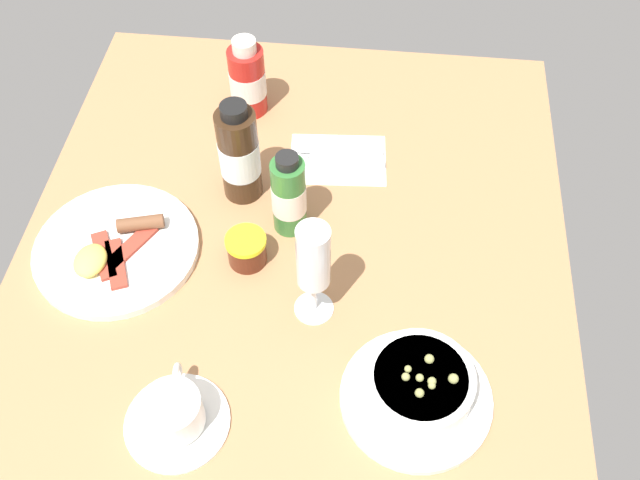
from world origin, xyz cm
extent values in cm
cube|color=#A8754C|center=(0.00, 0.00, -1.50)|extent=(110.00, 84.00, 3.00)
cylinder|color=white|center=(-17.53, -19.37, 0.60)|extent=(20.04, 20.04, 1.20)
cylinder|color=white|center=(-17.53, -19.37, 4.08)|extent=(13.81, 13.81, 5.76)
cylinder|color=beige|center=(-17.53, -19.37, 6.16)|extent=(11.88, 11.88, 1.60)
sphere|color=#929453|center=(-15.07, -20.33, 7.06)|extent=(1.26, 1.26, 1.26)
sphere|color=#929453|center=(-18.70, -20.69, 7.06)|extent=(0.96, 0.96, 0.96)
sphere|color=#929453|center=(-16.75, -17.70, 7.06)|extent=(0.94, 0.94, 0.94)
sphere|color=#929453|center=(-17.86, -17.45, 7.06)|extent=(1.08, 1.08, 1.08)
sphere|color=#929453|center=(-19.87, -19.20, 7.06)|extent=(1.18, 1.18, 1.18)
sphere|color=#929453|center=(-17.49, -23.33, 7.06)|extent=(1.33, 1.33, 1.33)
sphere|color=#929453|center=(-17.81, -19.18, 7.06)|extent=(1.04, 1.04, 1.04)
sphere|color=#929453|center=(-18.14, -20.69, 7.06)|extent=(1.14, 1.14, 1.14)
cube|color=white|center=(24.90, -5.21, 0.15)|extent=(12.78, 16.91, 0.30)
cube|color=silver|center=(23.70, -6.21, 0.55)|extent=(2.22, 14.05, 0.50)
cube|color=silver|center=(23.70, 1.59, 0.55)|extent=(2.46, 3.75, 0.40)
cube|color=silver|center=(26.50, -6.21, 0.55)|extent=(1.95, 13.04, 0.50)
ellipsoid|color=silver|center=(26.50, 0.79, 0.60)|extent=(2.40, 4.00, 0.60)
cylinder|color=white|center=(-23.98, 11.12, 0.45)|extent=(13.70, 13.70, 0.90)
cylinder|color=white|center=(-23.98, 11.12, 3.48)|extent=(7.56, 7.56, 5.17)
cylinder|color=#3B1F16|center=(-23.98, 11.12, 5.57)|extent=(6.42, 6.42, 1.00)
torus|color=white|center=(-19.23, 11.65, 3.74)|extent=(3.67, 1.19, 3.60)
cylinder|color=white|center=(-4.84, -4.47, 0.20)|extent=(5.69, 5.69, 0.40)
cylinder|color=white|center=(-4.84, -4.47, 3.89)|extent=(0.80, 0.80, 6.98)
cylinder|color=white|center=(-4.84, -4.47, 12.68)|extent=(4.56, 4.56, 10.60)
cylinder|color=#EDEBC2|center=(-4.84, -4.47, 11.09)|extent=(3.74, 3.74, 6.36)
cylinder|color=#4F1F12|center=(2.78, 6.45, 2.13)|extent=(5.82, 5.82, 4.25)
cylinder|color=yellow|center=(2.78, 6.45, 4.65)|extent=(6.11, 6.11, 0.80)
cylinder|color=#382314|center=(16.44, 9.46, 8.18)|extent=(6.24, 6.24, 16.35)
cylinder|color=white|center=(16.44, 9.46, 7.85)|extent=(6.37, 6.37, 6.21)
cylinder|color=black|center=(16.44, 9.46, 17.31)|extent=(4.06, 4.06, 1.92)
cylinder|color=#B21E19|center=(35.94, 11.63, 6.27)|extent=(6.22, 6.22, 12.54)
cylinder|color=silver|center=(35.94, 11.63, 6.02)|extent=(6.34, 6.34, 4.77)
cylinder|color=silver|center=(35.94, 11.63, 13.64)|extent=(4.04, 4.04, 2.20)
cylinder|color=#337233|center=(10.14, 0.95, 6.79)|extent=(5.16, 5.16, 13.58)
cylinder|color=#F1E2D1|center=(10.14, 0.95, 6.52)|extent=(5.26, 5.26, 5.16)
cylinder|color=black|center=(10.14, 0.95, 14.40)|extent=(3.35, 3.35, 1.63)
cylinder|color=white|center=(2.14, 26.53, 0.70)|extent=(24.99, 24.99, 1.40)
cube|color=#A63828|center=(2.26, 23.93, 1.70)|extent=(9.05, 6.43, 0.60)
cube|color=#9D3828|center=(-1.30, 25.39, 1.70)|extent=(9.24, 5.64, 0.60)
cube|color=#9B3828|center=(0.20, 27.60, 1.70)|extent=(9.11, 6.21, 0.60)
cylinder|color=brown|center=(5.88, 23.41, 2.60)|extent=(4.00, 7.33, 2.20)
ellipsoid|color=#F2D859|center=(-1.61, 29.03, 2.40)|extent=(6.00, 4.80, 2.40)
camera|label=1|loc=(-58.98, -11.16, 87.73)|focal=40.11mm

